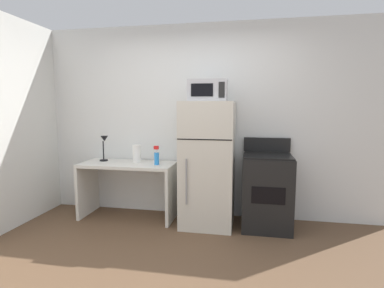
{
  "coord_description": "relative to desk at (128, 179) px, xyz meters",
  "views": [
    {
      "loc": [
        0.69,
        -2.4,
        1.5
      ],
      "look_at": [
        0.02,
        1.1,
        1.06
      ],
      "focal_mm": 28.14,
      "sensor_mm": 36.0,
      "label": 1
    }
  ],
  "objects": [
    {
      "name": "desk",
      "position": [
        0.0,
        0.0,
        0.0
      ],
      "size": [
        1.26,
        0.56,
        0.75
      ],
      "color": "silver",
      "rests_on": "ground"
    },
    {
      "name": "microwave",
      "position": [
        1.09,
        -0.06,
        1.17
      ],
      "size": [
        0.46,
        0.35,
        0.26
      ],
      "color": "#B7B7BC",
      "rests_on": "refrigerator"
    },
    {
      "name": "spray_bottle",
      "position": [
        0.42,
        -0.05,
        0.32
      ],
      "size": [
        0.06,
        0.06,
        0.25
      ],
      "color": "#2D8CEA",
      "rests_on": "desk"
    },
    {
      "name": "paper_towel_roll",
      "position": [
        0.11,
        0.06,
        0.34
      ],
      "size": [
        0.11,
        0.11,
        0.24
      ],
      "primitive_type": "cylinder",
      "color": "white",
      "rests_on": "desk"
    },
    {
      "name": "oven_range",
      "position": [
        1.83,
        -0.02,
        -0.07
      ],
      "size": [
        0.59,
        0.61,
        1.1
      ],
      "color": "black",
      "rests_on": "ground"
    },
    {
      "name": "wall_back_white",
      "position": [
        0.91,
        0.35,
        0.77
      ],
      "size": [
        5.0,
        0.1,
        2.6
      ],
      "primitive_type": "cube",
      "color": "silver",
      "rests_on": "ground"
    },
    {
      "name": "refrigerator",
      "position": [
        1.09,
        -0.04,
        0.25
      ],
      "size": [
        0.65,
        0.67,
        1.57
      ],
      "color": "beige",
      "rests_on": "ground"
    },
    {
      "name": "ground_plane",
      "position": [
        0.91,
        -1.35,
        -0.53
      ],
      "size": [
        12.0,
        12.0,
        0.0
      ],
      "primitive_type": "plane",
      "color": "brown"
    },
    {
      "name": "desk_lamp",
      "position": [
        -0.37,
        0.07,
        0.46
      ],
      "size": [
        0.14,
        0.12,
        0.35
      ],
      "color": "black",
      "rests_on": "desk"
    }
  ]
}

